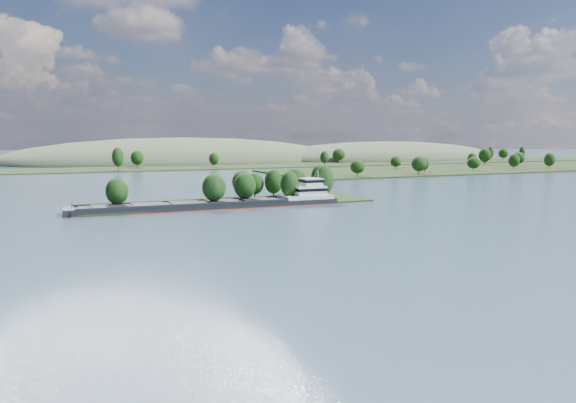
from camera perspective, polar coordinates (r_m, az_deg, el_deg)
name	(u,v)px	position (r m, az deg, el deg)	size (l,w,h in m)	color
ground	(301,229)	(141.65, 1.38, -2.86)	(1800.00, 1800.00, 0.00)	#3D586A
tree_island	(247,192)	(198.30, -4.16, 1.00)	(100.00, 30.95, 13.75)	black
right_bank	(488,168)	(422.89, 19.64, 3.25)	(320.00, 90.00, 14.93)	black
back_shoreline	(144,168)	(412.40, -14.41, 3.32)	(900.00, 60.00, 16.53)	black
hill_east	(386,159)	(574.13, 9.96, 4.25)	(260.00, 140.00, 36.00)	#445239
hill_west	(183,162)	(520.76, -10.64, 4.00)	(320.00, 160.00, 44.00)	#445239
cargo_barge	(228,203)	(186.28, -6.12, -0.12)	(89.00, 12.68, 12.01)	black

